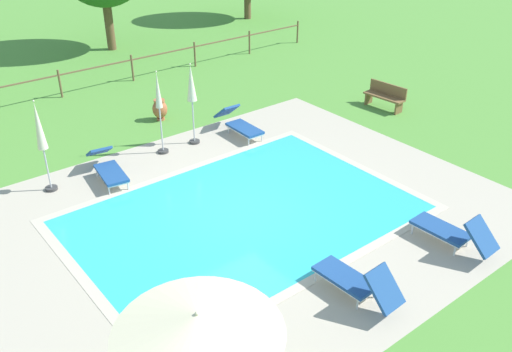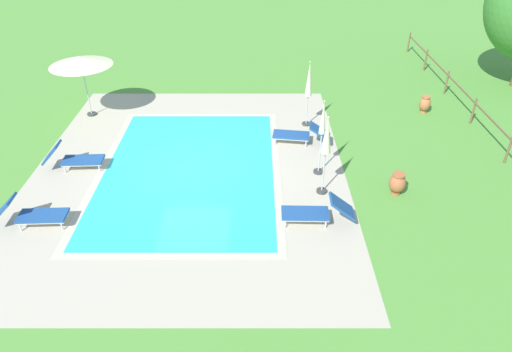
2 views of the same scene
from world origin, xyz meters
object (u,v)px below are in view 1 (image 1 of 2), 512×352
object	(u,v)px
patio_umbrella_open_foreground	(198,324)
patio_umbrella_closed_row_west	(159,102)
sun_lounger_north_end	(356,281)
patio_umbrella_closed_row_centre	(192,89)
sun_lounger_north_far	(108,167)
sun_lounger_north_near_steps	(239,124)
sun_lounger_north_mid	(452,232)
terracotta_urn_near_fence	(160,109)
patio_umbrella_closed_row_mid_west	(40,132)
wooden_bench_lawn_side	(385,96)

from	to	relation	value
patio_umbrella_open_foreground	patio_umbrella_closed_row_west	xyz separation A→B (m)	(4.33, 8.67, -0.60)
sun_lounger_north_end	patio_umbrella_closed_row_centre	bearing A→B (deg)	80.23
patio_umbrella_closed_row_west	sun_lounger_north_far	bearing A→B (deg)	-166.57
patio_umbrella_closed_row_centre	sun_lounger_north_near_steps	bearing A→B (deg)	-13.93
sun_lounger_north_mid	terracotta_urn_near_fence	world-z (taller)	sun_lounger_north_mid
patio_umbrella_closed_row_mid_west	patio_umbrella_open_foreground	bearing A→B (deg)	-95.86
patio_umbrella_open_foreground	sun_lounger_north_mid	bearing A→B (deg)	4.38
patio_umbrella_closed_row_west	patio_umbrella_closed_row_mid_west	world-z (taller)	patio_umbrella_closed_row_west
patio_umbrella_closed_row_mid_west	patio_umbrella_closed_row_centre	xyz separation A→B (m)	(4.54, 0.06, 0.09)
patio_umbrella_open_foreground	sun_lounger_north_far	bearing A→B (deg)	74.02
sun_lounger_north_mid	patio_umbrella_closed_row_mid_west	xyz separation A→B (m)	(-6.12, 8.05, 1.29)
patio_umbrella_closed_row_west	wooden_bench_lawn_side	size ratio (longest dim) A/B	1.66
sun_lounger_north_far	sun_lounger_north_end	size ratio (longest dim) A/B	1.09
sun_lounger_north_mid	patio_umbrella_closed_row_centre	size ratio (longest dim) A/B	0.77
patio_umbrella_closed_row_west	wooden_bench_lawn_side	bearing A→B (deg)	-12.81
patio_umbrella_open_foreground	patio_umbrella_closed_row_mid_west	xyz separation A→B (m)	(0.88, 8.59, -0.54)
patio_umbrella_closed_row_west	sun_lounger_north_mid	bearing A→B (deg)	-71.80
patio_umbrella_closed_row_mid_west	wooden_bench_lawn_side	size ratio (longest dim) A/B	1.66
sun_lounger_north_mid	patio_umbrella_closed_row_centre	distance (m)	8.38
patio_umbrella_closed_row_mid_west	patio_umbrella_closed_row_centre	size ratio (longest dim) A/B	1.00
patio_umbrella_closed_row_mid_west	wooden_bench_lawn_side	distance (m)	11.56
sun_lounger_north_mid	wooden_bench_lawn_side	size ratio (longest dim) A/B	1.27
sun_lounger_north_far	patio_umbrella_closed_row_centre	xyz separation A→B (m)	(3.08, 0.45, 1.41)
patio_umbrella_closed_row_west	wooden_bench_lawn_side	world-z (taller)	patio_umbrella_closed_row_west
sun_lounger_north_far	wooden_bench_lawn_side	xyz separation A→B (m)	(9.91, -1.33, 0.10)
patio_umbrella_closed_row_west	terracotta_urn_near_fence	world-z (taller)	patio_umbrella_closed_row_west
wooden_bench_lawn_side	sun_lounger_north_near_steps	bearing A→B (deg)	165.23
sun_lounger_north_mid	sun_lounger_north_end	xyz separation A→B (m)	(-2.94, 0.17, 0.00)
sun_lounger_north_far	sun_lounger_north_end	world-z (taller)	sun_lounger_north_end
sun_lounger_north_far	patio_umbrella_closed_row_mid_west	world-z (taller)	patio_umbrella_closed_row_mid_west
wooden_bench_lawn_side	terracotta_urn_near_fence	xyz separation A→B (m)	(-6.74, 4.01, -0.08)
sun_lounger_north_mid	patio_umbrella_closed_row_west	world-z (taller)	patio_umbrella_closed_row_west
patio_umbrella_closed_row_west	patio_umbrella_closed_row_centre	xyz separation A→B (m)	(1.10, -0.02, 0.15)
sun_lounger_north_far	patio_umbrella_closed_row_mid_west	bearing A→B (deg)	165.01
patio_umbrella_closed_row_mid_west	terracotta_urn_near_fence	xyz separation A→B (m)	(4.63, 2.29, -1.28)
patio_umbrella_closed_row_mid_west	terracotta_urn_near_fence	bearing A→B (deg)	26.28
sun_lounger_north_far	patio_umbrella_closed_row_west	xyz separation A→B (m)	(1.98, 0.47, 1.26)
sun_lounger_north_near_steps	patio_umbrella_open_foreground	xyz separation A→B (m)	(-6.89, -8.28, 1.84)
sun_lounger_north_near_steps	patio_umbrella_open_foreground	size ratio (longest dim) A/B	0.82
terracotta_urn_near_fence	sun_lounger_north_mid	bearing A→B (deg)	-81.80
sun_lounger_north_near_steps	wooden_bench_lawn_side	size ratio (longest dim) A/B	1.31
sun_lounger_north_end	patio_umbrella_open_foreground	xyz separation A→B (m)	(-4.06, -0.71, 1.83)
terracotta_urn_near_fence	sun_lounger_north_far	bearing A→B (deg)	-139.75
wooden_bench_lawn_side	terracotta_urn_near_fence	size ratio (longest dim) A/B	2.12
sun_lounger_north_mid	sun_lounger_north_far	bearing A→B (deg)	121.27
sun_lounger_north_near_steps	sun_lounger_north_mid	xyz separation A→B (m)	(0.11, -7.75, 0.01)
sun_lounger_north_mid	patio_umbrella_closed_row_mid_west	bearing A→B (deg)	127.23
sun_lounger_north_end	patio_umbrella_closed_row_mid_west	size ratio (longest dim) A/B	0.76
sun_lounger_north_mid	terracotta_urn_near_fence	xyz separation A→B (m)	(-1.49, 10.34, 0.00)
sun_lounger_north_mid	sun_lounger_north_end	bearing A→B (deg)	176.64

